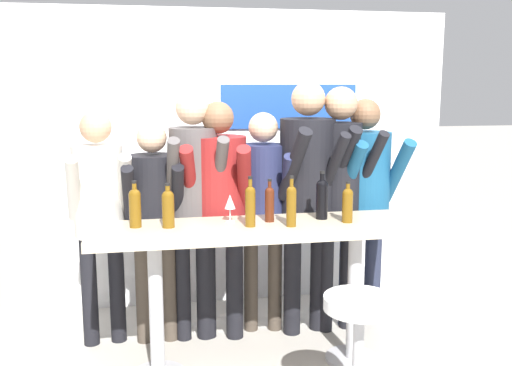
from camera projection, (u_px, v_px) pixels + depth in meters
The scene contains 19 objects.
back_wall at pixel (231, 159), 4.77m from camera, with size 3.69×0.12×2.44m.
tasting_table at pixel (258, 251), 3.60m from camera, with size 2.09×0.52×0.97m.
bar_stool at pixel (358, 341), 3.04m from camera, with size 0.40×0.40×0.74m.
person_far_left at pixel (99, 203), 3.94m from camera, with size 0.46×0.56×1.66m.
person_left at pixel (154, 209), 3.98m from camera, with size 0.40×0.50×1.58m.
person_center_left at pixel (194, 187), 3.99m from camera, with size 0.41×0.55×1.80m.
person_center at pixel (219, 196), 4.02m from camera, with size 0.53×0.62×1.72m.
person_center_right at pixel (263, 198), 4.16m from camera, with size 0.43×0.54×1.64m.
person_right at pixel (308, 181), 4.11m from camera, with size 0.55×0.66×1.86m.
person_far_right at pixel (340, 180), 4.14m from camera, with size 0.44×0.58×1.82m.
person_rightmost at pixel (364, 189), 4.26m from camera, with size 0.52×0.61×1.74m.
wine_bottle_0 at pixel (250, 204), 3.50m from camera, with size 0.06×0.06×0.31m.
wine_bottle_1 at pixel (348, 203), 3.61m from camera, with size 0.07×0.07×0.26m.
wine_bottle_2 at pixel (291, 204), 3.50m from camera, with size 0.06×0.06×0.32m.
wine_bottle_3 at pixel (168, 207), 3.48m from camera, with size 0.08×0.08×0.28m.
wine_bottle_4 at pixel (270, 202), 3.63m from camera, with size 0.06×0.06×0.28m.
wine_bottle_5 at pixel (322, 197), 3.70m from camera, with size 0.08×0.08×0.32m.
wine_bottle_6 at pixel (135, 206), 3.48m from camera, with size 0.07×0.07×0.29m.
wine_glass_0 at pixel (230, 203), 3.62m from camera, with size 0.07×0.07×0.18m.
Camera 1 is at (-0.63, -3.42, 1.84)m, focal length 40.00 mm.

